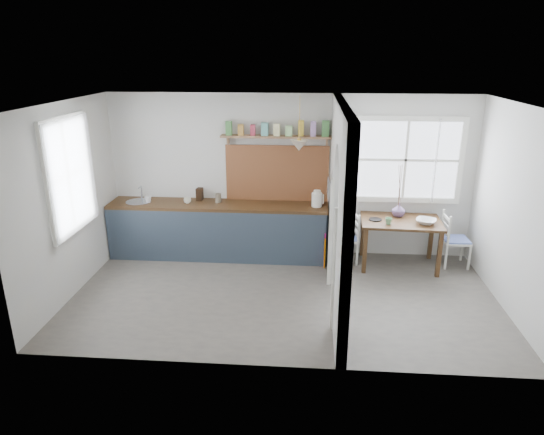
# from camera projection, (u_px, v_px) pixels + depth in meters

# --- Properties ---
(floor) EXTENTS (5.80, 3.20, 0.01)m
(floor) POSITION_uv_depth(u_px,v_px,m) (284.00, 295.00, 6.70)
(floor) COLOR #6B6458
(floor) RESTS_ON ground
(ceiling) EXTENTS (5.80, 3.20, 0.01)m
(ceiling) POSITION_uv_depth(u_px,v_px,m) (285.00, 104.00, 5.86)
(ceiling) COLOR beige
(ceiling) RESTS_ON walls
(walls) EXTENTS (5.81, 3.21, 2.60)m
(walls) POSITION_uv_depth(u_px,v_px,m) (284.00, 206.00, 6.28)
(walls) COLOR beige
(walls) RESTS_ON floor
(partition) EXTENTS (0.12, 3.20, 2.60)m
(partition) POSITION_uv_depth(u_px,v_px,m) (339.00, 195.00, 6.23)
(partition) COLOR beige
(partition) RESTS_ON floor
(kitchen_window) EXTENTS (0.10, 1.16, 1.50)m
(kitchen_window) POSITION_uv_depth(u_px,v_px,m) (67.00, 176.00, 6.38)
(kitchen_window) COLOR white
(kitchen_window) RESTS_ON walls
(nook_window) EXTENTS (1.76, 0.10, 1.30)m
(nook_window) POSITION_uv_depth(u_px,v_px,m) (406.00, 160.00, 7.52)
(nook_window) COLOR white
(nook_window) RESTS_ON walls
(counter) EXTENTS (3.50, 0.60, 0.90)m
(counter) POSITION_uv_depth(u_px,v_px,m) (219.00, 229.00, 7.89)
(counter) COLOR #47331B
(counter) RESTS_ON floor
(sink) EXTENTS (0.40, 0.40, 0.02)m
(sink) POSITION_uv_depth(u_px,v_px,m) (138.00, 202.00, 7.82)
(sink) COLOR #B0B5C2
(sink) RESTS_ON counter
(backsplash) EXTENTS (1.65, 0.03, 0.90)m
(backsplash) POSITION_uv_depth(u_px,v_px,m) (277.00, 173.00, 7.77)
(backsplash) COLOR brown
(backsplash) RESTS_ON walls
(shelf) EXTENTS (1.75, 0.20, 0.21)m
(shelf) POSITION_uv_depth(u_px,v_px,m) (277.00, 133.00, 7.47)
(shelf) COLOR #976D4D
(shelf) RESTS_ON walls
(pendant_lamp) EXTENTS (0.26, 0.26, 0.16)m
(pendant_lamp) POSITION_uv_depth(u_px,v_px,m) (299.00, 146.00, 7.17)
(pendant_lamp) COLOR beige
(pendant_lamp) RESTS_ON ceiling
(utensil_rail) EXTENTS (0.02, 0.50, 0.02)m
(utensil_rail) POSITION_uv_depth(u_px,v_px,m) (330.00, 179.00, 7.04)
(utensil_rail) COLOR #B0B5C2
(utensil_rail) RESTS_ON partition
(dining_table) EXTENTS (1.24, 0.86, 0.75)m
(dining_table) POSITION_uv_depth(u_px,v_px,m) (399.00, 243.00, 7.53)
(dining_table) COLOR #47331B
(dining_table) RESTS_ON floor
(chair_left) EXTENTS (0.44, 0.44, 0.84)m
(chair_left) POSITION_uv_depth(u_px,v_px,m) (345.00, 237.00, 7.65)
(chair_left) COLOR white
(chair_left) RESTS_ON floor
(chair_right) EXTENTS (0.41, 0.41, 0.86)m
(chair_right) POSITION_uv_depth(u_px,v_px,m) (456.00, 239.00, 7.53)
(chair_right) COLOR white
(chair_right) RESTS_ON floor
(kettle) EXTENTS (0.27, 0.24, 0.26)m
(kettle) POSITION_uv_depth(u_px,v_px,m) (317.00, 198.00, 7.54)
(kettle) COLOR white
(kettle) RESTS_ON counter
(mug_a) EXTENTS (0.12, 0.12, 0.10)m
(mug_a) POSITION_uv_depth(u_px,v_px,m) (148.00, 200.00, 7.76)
(mug_a) COLOR white
(mug_a) RESTS_ON counter
(mug_b) EXTENTS (0.15, 0.15, 0.09)m
(mug_b) POSITION_uv_depth(u_px,v_px,m) (187.00, 200.00, 7.73)
(mug_b) COLOR white
(mug_b) RESTS_ON counter
(knife_block) EXTENTS (0.10, 0.14, 0.20)m
(knife_block) POSITION_uv_depth(u_px,v_px,m) (200.00, 194.00, 7.88)
(knife_block) COLOR #331F12
(knife_block) RESTS_ON counter
(jar) EXTENTS (0.11, 0.11, 0.15)m
(jar) POSITION_uv_depth(u_px,v_px,m) (218.00, 198.00, 7.76)
(jar) COLOR #6E6350
(jar) RESTS_ON counter
(towel_magenta) EXTENTS (0.02, 0.03, 0.58)m
(towel_magenta) POSITION_uv_depth(u_px,v_px,m) (325.00, 251.00, 7.49)
(towel_magenta) COLOR #A71169
(towel_magenta) RESTS_ON counter
(towel_orange) EXTENTS (0.02, 0.03, 0.49)m
(towel_orange) POSITION_uv_depth(u_px,v_px,m) (325.00, 254.00, 7.46)
(towel_orange) COLOR #BB6300
(towel_orange) RESTS_ON counter
(bowl) EXTENTS (0.38, 0.38, 0.07)m
(bowl) POSITION_uv_depth(u_px,v_px,m) (426.00, 221.00, 7.25)
(bowl) COLOR silver
(bowl) RESTS_ON dining_table
(table_cup) EXTENTS (0.13, 0.13, 0.10)m
(table_cup) POSITION_uv_depth(u_px,v_px,m) (389.00, 221.00, 7.23)
(table_cup) COLOR #639F6C
(table_cup) RESTS_ON dining_table
(plate) EXTENTS (0.23, 0.23, 0.02)m
(plate) POSITION_uv_depth(u_px,v_px,m) (375.00, 219.00, 7.42)
(plate) COLOR black
(plate) RESTS_ON dining_table
(vase) EXTENTS (0.22, 0.22, 0.21)m
(vase) POSITION_uv_depth(u_px,v_px,m) (398.00, 210.00, 7.55)
(vase) COLOR #614972
(vase) RESTS_ON dining_table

